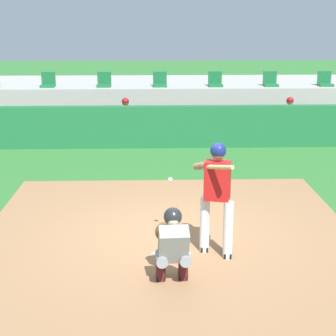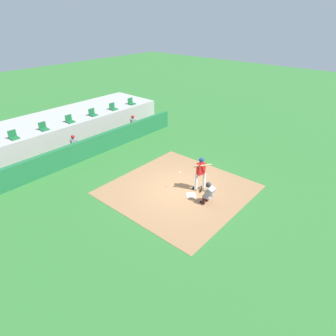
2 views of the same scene
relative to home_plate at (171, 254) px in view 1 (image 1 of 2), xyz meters
The scene contains 16 objects.
ground_plane 0.80m from the home_plate, 90.00° to the left, with size 80.00×80.00×0.00m, color #2D6B2D.
dirt_infield 0.80m from the home_plate, 90.00° to the left, with size 6.40×6.40×0.01m, color #936B47.
home_plate is the anchor object (origin of this frame).
batter_at_plate 1.23m from the home_plate, ahead, with size 0.61×0.84×1.80m.
catcher_crouched 1.10m from the home_plate, 91.13° to the right, with size 0.50×2.05×1.13m.
dugout_wall 7.32m from the home_plate, 90.00° to the left, with size 13.00×0.30×1.20m, color #1E6638.
dugout_bench 8.30m from the home_plate, 90.00° to the left, with size 11.80×0.44×0.45m, color olive.
dugout_player_0 8.24m from the home_plate, 97.49° to the left, with size 0.49×0.70×1.30m.
dugout_player_1 9.06m from the home_plate, 64.32° to the left, with size 0.49×0.70×1.30m.
stands_platform 11.72m from the home_plate, 90.00° to the left, with size 15.00×4.40×1.40m, color #9E9E99.
stadium_seat_1 10.94m from the home_plate, 110.05° to the left, with size 0.46×0.46×0.48m.
stadium_seat_2 10.46m from the home_plate, 100.34° to the left, with size 0.46×0.46×0.48m.
stadium_seat_3 10.29m from the home_plate, 90.00° to the left, with size 0.46×0.46×0.48m.
stadium_seat_4 10.46m from the home_plate, 79.66° to the left, with size 0.46×0.46×0.48m.
stadium_seat_5 10.94m from the home_plate, 69.95° to the left, with size 0.46×0.46×0.48m.
stadium_seat_6 11.70m from the home_plate, 61.31° to the left, with size 0.46×0.46×0.48m.
Camera 1 is at (-0.29, -8.44, 3.57)m, focal length 56.76 mm.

